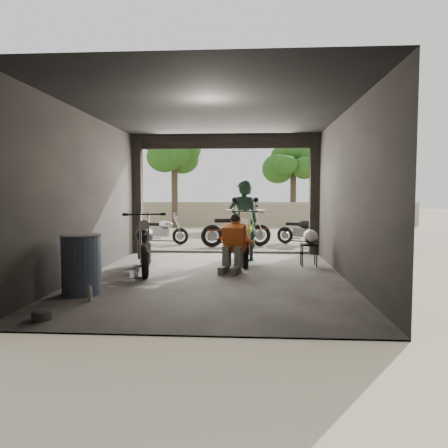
# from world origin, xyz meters

# --- Properties ---
(ground) EXTENTS (80.00, 80.00, 0.00)m
(ground) POSITION_xyz_m (0.00, 0.00, 0.00)
(ground) COLOR #7A6D56
(ground) RESTS_ON ground
(garage) EXTENTS (7.00, 7.13, 3.20)m
(garage) POSITION_xyz_m (0.00, 0.55, 1.28)
(garage) COLOR #2D2B28
(garage) RESTS_ON ground
(boundary_wall) EXTENTS (18.00, 0.30, 1.20)m
(boundary_wall) POSITION_xyz_m (0.00, 14.00, 0.60)
(boundary_wall) COLOR gray
(boundary_wall) RESTS_ON ground
(tree_left) EXTENTS (2.20, 2.20, 5.60)m
(tree_left) POSITION_xyz_m (-3.00, 12.50, 3.99)
(tree_left) COLOR #382B1E
(tree_left) RESTS_ON ground
(tree_right) EXTENTS (2.20, 2.20, 5.00)m
(tree_right) POSITION_xyz_m (2.80, 14.00, 3.56)
(tree_right) COLOR #382B1E
(tree_right) RESTS_ON ground
(main_bike) EXTENTS (0.87, 1.96, 1.29)m
(main_bike) POSITION_xyz_m (0.56, 1.82, 0.64)
(main_bike) COLOR beige
(main_bike) RESTS_ON ground
(left_bike) EXTENTS (1.24, 2.00, 1.26)m
(left_bike) POSITION_xyz_m (-1.50, 0.52, 0.63)
(left_bike) COLOR black
(left_bike) RESTS_ON ground
(outside_bike_a) EXTENTS (1.56, 0.77, 1.02)m
(outside_bike_a) POSITION_xyz_m (-2.16, 5.53, 0.51)
(outside_bike_a) COLOR black
(outside_bike_a) RESTS_ON ground
(outside_bike_b) EXTENTS (2.03, 1.22, 1.29)m
(outside_bike_b) POSITION_xyz_m (0.25, 5.02, 0.64)
(outside_bike_b) COLOR #3C180E
(outside_bike_b) RESTS_ON ground
(outside_bike_c) EXTENTS (1.65, 1.32, 1.04)m
(outside_bike_c) POSITION_xyz_m (2.34, 5.63, 0.52)
(outside_bike_c) COLOR black
(outside_bike_c) RESTS_ON ground
(rider) EXTENTS (0.79, 0.60, 1.95)m
(rider) POSITION_xyz_m (0.53, 2.13, 0.98)
(rider) COLOR black
(rider) RESTS_ON ground
(mechanic) EXTENTS (0.79, 0.94, 1.17)m
(mechanic) POSITION_xyz_m (0.34, 0.53, 0.59)
(mechanic) COLOR #B44E18
(mechanic) RESTS_ON ground
(stool) EXTENTS (0.38, 0.38, 0.52)m
(stool) POSITION_xyz_m (2.00, 1.41, 0.45)
(stool) COLOR black
(stool) RESTS_ON ground
(helmet) EXTENTS (0.37, 0.38, 0.31)m
(helmet) POSITION_xyz_m (2.04, 1.45, 0.68)
(helmet) COLOR white
(helmet) RESTS_ON stool
(oil_drum) EXTENTS (0.64, 0.64, 0.97)m
(oil_drum) POSITION_xyz_m (-2.00, -1.55, 0.48)
(oil_drum) COLOR #394661
(oil_drum) RESTS_ON ground
(sign_post) EXTENTS (0.90, 0.08, 2.71)m
(sign_post) POSITION_xyz_m (2.99, 4.49, 1.86)
(sign_post) COLOR black
(sign_post) RESTS_ON ground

